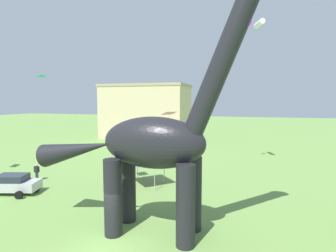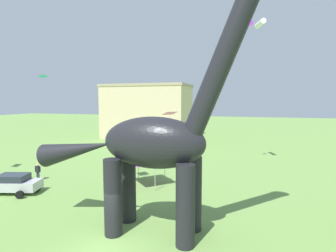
% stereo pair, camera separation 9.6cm
% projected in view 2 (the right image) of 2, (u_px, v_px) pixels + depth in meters
% --- Properties ---
extents(ground_plane, '(240.00, 240.00, 0.00)m').
position_uv_depth(ground_plane, '(107.00, 251.00, 13.67)').
color(ground_plane, '#6B9347').
extents(dinosaur_sculpture, '(13.83, 2.93, 14.45)m').
position_uv_depth(dinosaur_sculpture, '(152.00, 143.00, 15.15)').
color(dinosaur_sculpture, black).
rests_on(dinosaur_sculpture, ground_plane).
extents(parked_sedan_left, '(4.52, 2.84, 1.55)m').
position_uv_depth(parked_sedan_left, '(13.00, 183.00, 22.16)').
color(parked_sedan_left, '#B7B7BC').
rests_on(parked_sedan_left, ground_plane).
extents(person_strolling_adult, '(0.45, 0.20, 1.20)m').
position_uv_depth(person_strolling_adult, '(190.00, 182.00, 22.88)').
color(person_strolling_adult, black).
rests_on(person_strolling_adult, ground_plane).
extents(person_near_flyer, '(0.60, 0.26, 1.60)m').
position_uv_depth(person_near_flyer, '(38.00, 170.00, 25.72)').
color(person_near_flyer, '#2D3347').
rests_on(person_near_flyer, ground_plane).
extents(festival_canopy_tent, '(3.15, 3.15, 3.00)m').
position_uv_depth(festival_canopy_tent, '(146.00, 157.00, 24.28)').
color(festival_canopy_tent, '#B2B2B7').
rests_on(festival_canopy_tent, ground_plane).
extents(kite_high_left, '(2.03, 2.11, 2.17)m').
position_uv_depth(kite_high_left, '(170.00, 113.00, 33.60)').
color(kite_high_left, pink).
extents(kite_high_right, '(1.49, 1.49, 0.29)m').
position_uv_depth(kite_high_right, '(124.00, 134.00, 25.09)').
color(kite_high_right, '#287AE5').
extents(kite_drifting, '(1.02, 1.24, 0.24)m').
position_uv_depth(kite_drifting, '(43.00, 76.00, 35.23)').
color(kite_drifting, '#19B2B7').
extents(kite_near_high, '(1.97, 2.08, 0.59)m').
position_uv_depth(kite_near_high, '(258.00, 23.00, 28.28)').
color(kite_near_high, white).
extents(background_building_block, '(17.11, 10.01, 10.83)m').
position_uv_depth(background_building_block, '(147.00, 111.00, 55.52)').
color(background_building_block, '#CCB78E').
rests_on(background_building_block, ground_plane).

